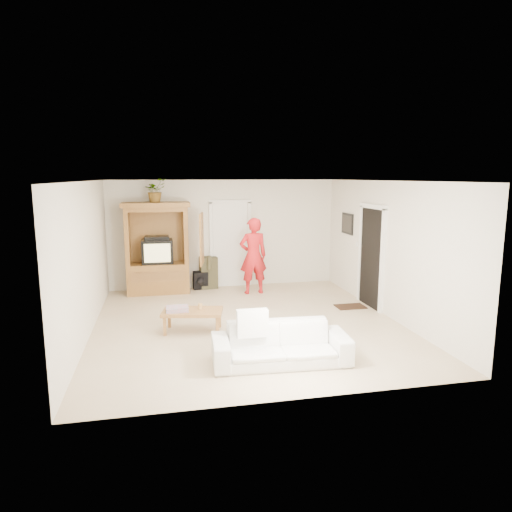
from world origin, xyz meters
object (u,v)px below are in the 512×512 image
Objects in this scene: coffee_table at (192,313)px; sofa at (281,344)px; man at (253,256)px; armoire at (159,254)px.

sofa is at bearing -43.33° from coffee_table.
man is at bearing 87.44° from sofa.
sofa is at bearing -69.33° from armoire.
man is 0.89× the size of sofa.
armoire is 4.89m from sofa.
armoire is 1.06× the size of sofa.
armoire is at bearing 112.47° from coffee_table.
armoire is 1.88× the size of coffee_table.
coffee_table is (0.56, -2.90, -0.58)m from armoire.
sofa is (-0.41, -4.02, -0.59)m from man.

